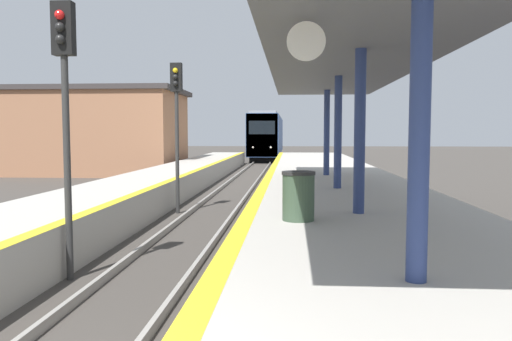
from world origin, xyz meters
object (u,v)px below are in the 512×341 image
(signal_mid, at_px, (177,109))
(trash_bin, at_px, (298,196))
(train, at_px, (268,136))
(signal_near, at_px, (65,89))

(signal_mid, relative_size, trash_bin, 5.29)
(train, xyz_separation_m, trash_bin, (2.63, -44.14, -0.89))
(trash_bin, bearing_deg, signal_mid, 119.93)
(train, height_order, signal_near, signal_near)
(signal_near, height_order, trash_bin, signal_near)
(train, distance_m, signal_mid, 37.60)
(trash_bin, bearing_deg, signal_near, -168.72)
(signal_near, xyz_separation_m, trash_bin, (4.01, 0.80, -1.91))
(signal_near, relative_size, trash_bin, 5.29)
(signal_near, relative_size, signal_mid, 1.00)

